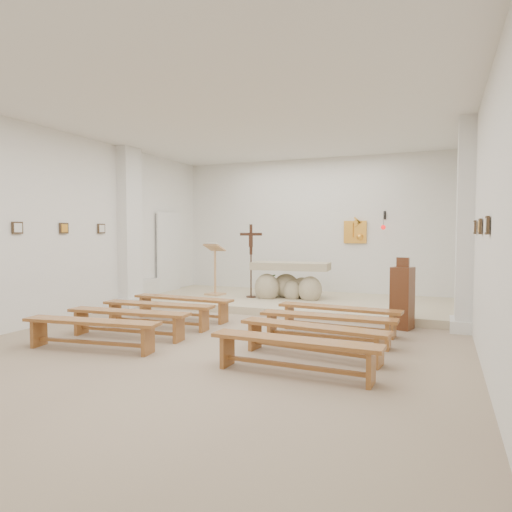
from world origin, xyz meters
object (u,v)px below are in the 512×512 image
at_px(bench_right_second, 327,322).
at_px(bench_left_second, 158,309).
at_px(bench_left_front, 183,303).
at_px(lectern, 215,269).
at_px(bench_right_fourth, 294,348).
at_px(crucifix_stand, 251,255).
at_px(bench_right_third, 313,333).
at_px(donation_pedestal, 402,298).
at_px(bench_left_fourth, 91,327).
at_px(altar, 290,283).
at_px(bench_left_third, 128,317).
at_px(bench_right_front, 339,313).

bearing_deg(bench_right_second, bench_left_second, -179.59).
bearing_deg(bench_left_front, lectern, 104.61).
distance_m(bench_right_second, bench_right_fourth, 1.61).
bearing_deg(lectern, crucifix_stand, 10.00).
bearing_deg(crucifix_stand, bench_right_third, -73.65).
relative_size(donation_pedestal, bench_right_third, 0.60).
height_order(bench_left_second, bench_left_fourth, same).
distance_m(altar, bench_left_fourth, 5.02).
bearing_deg(bench_right_third, bench_left_third, -172.84).
bearing_deg(altar, bench_right_third, -73.09).
bearing_deg(bench_left_second, bench_left_third, -93.36).
distance_m(bench_right_front, bench_left_fourth, 3.82).
height_order(donation_pedestal, bench_left_third, donation_pedestal).
height_order(lectern, donation_pedestal, lectern).
distance_m(bench_left_front, bench_left_fourth, 2.42).
height_order(bench_left_front, bench_right_third, same).
relative_size(bench_left_second, bench_right_second, 1.01).
bearing_deg(bench_right_second, donation_pedestal, 58.27).
bearing_deg(bench_right_front, lectern, 151.45).
distance_m(crucifix_stand, bench_right_front, 3.44).
distance_m(donation_pedestal, bench_left_third, 4.53).
distance_m(donation_pedestal, bench_right_second, 1.78).
bearing_deg(lectern, bench_left_third, -71.02).
bearing_deg(bench_right_second, altar, 117.23).
distance_m(bench_left_front, bench_right_third, 3.37).
xyz_separation_m(bench_left_second, bench_left_fourth, (0.00, -1.61, 0.00)).
bearing_deg(bench_left_front, bench_left_fourth, -87.72).
distance_m(lectern, bench_left_front, 2.35).
height_order(crucifix_stand, bench_right_front, crucifix_stand).
bearing_deg(bench_right_front, bench_right_third, -85.38).
height_order(donation_pedestal, bench_right_third, donation_pedestal).
relative_size(donation_pedestal, bench_left_third, 0.60).
bearing_deg(bench_left_second, bench_left_front, 86.64).
relative_size(bench_right_third, bench_left_fourth, 1.00).
bearing_deg(bench_left_third, bench_right_third, -4.80).
bearing_deg(bench_right_third, altar, 119.19).
bearing_deg(bench_right_fourth, bench_left_front, 143.04).
height_order(altar, bench_left_front, altar).
xyz_separation_m(bench_right_front, bench_left_third, (-2.96, -1.61, 0.00)).
xyz_separation_m(bench_left_second, bench_right_fourth, (2.96, -1.61, 0.00)).
bearing_deg(bench_right_front, bench_left_fourth, -136.12).
relative_size(lectern, bench_right_second, 0.62).
relative_size(bench_left_front, bench_right_fourth, 1.00).
xyz_separation_m(bench_left_fourth, bench_right_fourth, (2.96, 0.00, 0.00)).
xyz_separation_m(bench_right_front, bench_left_fourth, (-2.96, -2.42, 0.00)).
distance_m(bench_left_second, bench_right_third, 3.06).
relative_size(altar, crucifix_stand, 1.07).
xyz_separation_m(donation_pedestal, bench_right_second, (-0.94, -1.50, -0.22)).
bearing_deg(bench_left_third, bench_left_fourth, -94.80).
xyz_separation_m(bench_right_third, bench_left_fourth, (-2.96, -0.81, 0.00)).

